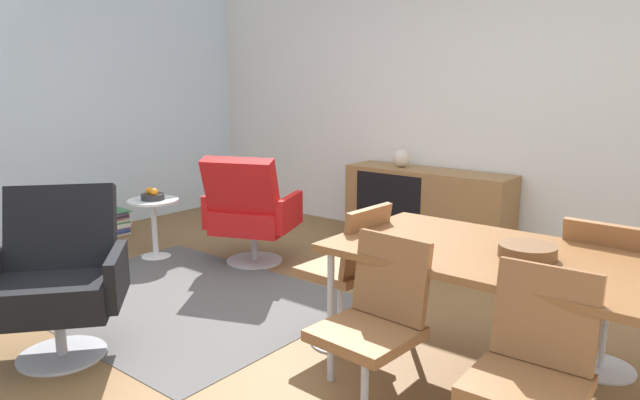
% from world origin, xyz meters
% --- Properties ---
extents(ground_plane, '(8.32, 8.32, 0.00)m').
position_xyz_m(ground_plane, '(0.00, 0.00, 0.00)').
color(ground_plane, brown).
extents(wall_back, '(6.80, 0.12, 2.80)m').
position_xyz_m(wall_back, '(0.00, 2.60, 1.40)').
color(wall_back, white).
rests_on(wall_back, ground_plane).
extents(wall_window_left, '(0.12, 5.60, 2.80)m').
position_xyz_m(wall_window_left, '(-3.20, 0.00, 1.40)').
color(wall_window_left, silver).
rests_on(wall_window_left, ground_plane).
extents(sideboard, '(1.60, 0.45, 0.72)m').
position_xyz_m(sideboard, '(-0.16, 2.30, 0.44)').
color(sideboard, olive).
rests_on(sideboard, ground_plane).
extents(vase_cobalt, '(0.17, 0.17, 0.17)m').
position_xyz_m(vase_cobalt, '(-0.45, 2.30, 0.81)').
color(vase_cobalt, beige).
rests_on(vase_cobalt, sideboard).
extents(dining_table, '(1.60, 0.90, 0.74)m').
position_xyz_m(dining_table, '(1.41, 0.10, 0.70)').
color(dining_table, brown).
rests_on(dining_table, ground_plane).
extents(wooden_bowl_on_table, '(0.26, 0.26, 0.06)m').
position_xyz_m(wooden_bowl_on_table, '(1.53, 0.10, 0.77)').
color(wooden_bowl_on_table, brown).
rests_on(wooden_bowl_on_table, dining_table).
extents(dining_chair_front_left, '(0.42, 0.45, 0.86)m').
position_xyz_m(dining_chair_front_left, '(1.07, -0.46, 0.47)').
color(dining_chair_front_left, brown).
rests_on(dining_chair_front_left, ground_plane).
extents(dining_chair_front_right, '(0.42, 0.44, 0.86)m').
position_xyz_m(dining_chair_front_right, '(1.76, -0.46, 0.47)').
color(dining_chair_front_right, brown).
rests_on(dining_chair_front_right, ground_plane).
extents(dining_chair_back_right, '(0.42, 0.44, 0.86)m').
position_xyz_m(dining_chair_back_right, '(1.76, 0.66, 0.47)').
color(dining_chair_back_right, brown).
rests_on(dining_chair_back_right, ground_plane).
extents(dining_chair_near_window, '(0.44, 0.42, 0.86)m').
position_xyz_m(dining_chair_near_window, '(0.52, 0.10, 0.47)').
color(dining_chair_near_window, brown).
rests_on(dining_chair_near_window, ground_plane).
extents(lounge_chair_red, '(0.86, 0.83, 0.95)m').
position_xyz_m(lounge_chair_red, '(-1.02, 0.82, 0.47)').
color(lounge_chair_red, red).
rests_on(lounge_chair_red, ground_plane).
extents(armchair_black_shell, '(0.90, 0.91, 0.95)m').
position_xyz_m(armchair_black_shell, '(-0.71, -0.99, 0.47)').
color(armchair_black_shell, black).
rests_on(armchair_black_shell, ground_plane).
extents(side_table_round, '(0.44, 0.44, 0.52)m').
position_xyz_m(side_table_round, '(-1.83, 0.43, 0.32)').
color(side_table_round, white).
rests_on(side_table_round, ground_plane).
extents(fruit_bowl, '(0.20, 0.20, 0.11)m').
position_xyz_m(fruit_bowl, '(-1.83, 0.43, 0.56)').
color(fruit_bowl, '#262628').
rests_on(fruit_bowl, side_table_round).
extents(magazine_stack, '(0.32, 0.39, 0.24)m').
position_xyz_m(magazine_stack, '(-2.83, 0.57, 0.12)').
color(magazine_stack, silver).
rests_on(magazine_stack, ground_plane).
extents(area_rug, '(2.20, 1.70, 0.01)m').
position_xyz_m(area_rug, '(-0.85, -0.08, 0.00)').
color(area_rug, '#595654').
rests_on(area_rug, ground_plane).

